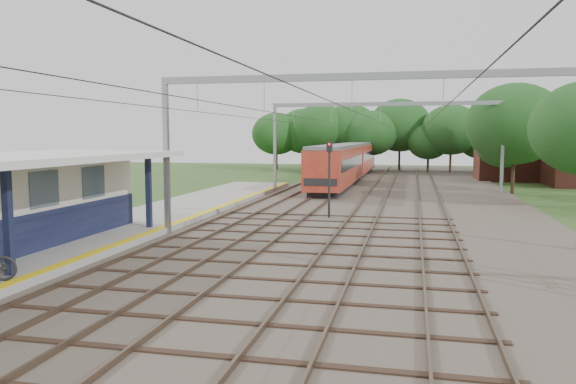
# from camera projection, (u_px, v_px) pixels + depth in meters

# --- Properties ---
(ballast_bed) EXTENTS (18.00, 90.00, 0.10)m
(ballast_bed) POSITION_uv_depth(u_px,v_px,m) (387.00, 201.00, 37.82)
(ballast_bed) COLOR #473D33
(ballast_bed) RESTS_ON ground
(platform) EXTENTS (5.00, 52.00, 0.35)m
(platform) POSITION_uv_depth(u_px,v_px,m) (106.00, 233.00, 24.77)
(platform) COLOR gray
(platform) RESTS_ON ground
(yellow_stripe) EXTENTS (0.45, 52.00, 0.01)m
(yellow_stripe) POSITION_uv_depth(u_px,v_px,m) (153.00, 231.00, 24.26)
(yellow_stripe) COLOR yellow
(yellow_stripe) RESTS_ON platform
(rail_tracks) EXTENTS (11.80, 88.00, 0.15)m
(rail_tracks) POSITION_uv_depth(u_px,v_px,m) (350.00, 199.00, 38.35)
(rail_tracks) COLOR brown
(rail_tracks) RESTS_ON ballast_bed
(catenary_system) EXTENTS (17.22, 88.00, 7.00)m
(catenary_system) POSITION_uv_depth(u_px,v_px,m) (374.00, 118.00, 32.83)
(catenary_system) COLOR gray
(catenary_system) RESTS_ON ground
(tree_band) EXTENTS (31.72, 30.88, 8.82)m
(tree_band) POSITION_uv_depth(u_px,v_px,m) (397.00, 132.00, 63.71)
(tree_band) COLOR #382619
(tree_band) RESTS_ON ground
(house_far) EXTENTS (8.00, 6.12, 8.66)m
(house_far) POSITION_uv_depth(u_px,v_px,m) (519.00, 148.00, 56.27)
(house_far) COLOR brown
(house_far) RESTS_ON ground
(train) EXTENTS (2.75, 34.22, 3.62)m
(train) POSITION_uv_depth(u_px,v_px,m) (349.00, 161.00, 55.05)
(train) COLOR black
(train) RESTS_ON ballast_bed
(signal_post) EXTENTS (0.31, 0.28, 4.12)m
(signal_post) POSITION_uv_depth(u_px,v_px,m) (329.00, 172.00, 29.81)
(signal_post) COLOR black
(signal_post) RESTS_ON ground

